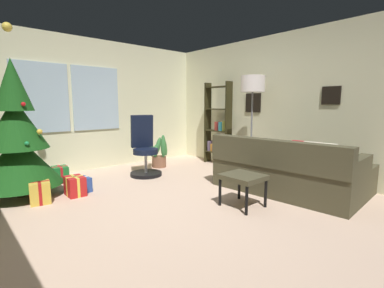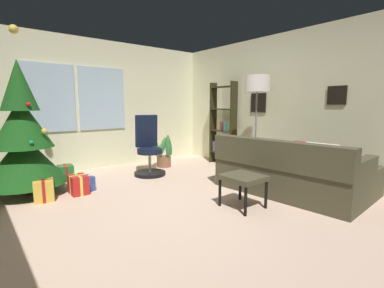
{
  "view_description": "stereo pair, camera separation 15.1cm",
  "coord_description": "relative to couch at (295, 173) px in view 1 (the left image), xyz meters",
  "views": [
    {
      "loc": [
        -2.12,
        -2.52,
        1.26
      ],
      "look_at": [
        0.16,
        0.05,
        0.78
      ],
      "focal_mm": 26.07,
      "sensor_mm": 36.0,
      "label": 1
    },
    {
      "loc": [
        -2.0,
        -2.62,
        1.26
      ],
      "look_at": [
        0.16,
        0.05,
        0.78
      ],
      "focal_mm": 26.07,
      "sensor_mm": 36.0,
      "label": 2
    }
  ],
  "objects": [
    {
      "name": "floor_lamp",
      "position": [
        0.36,
        1.05,
        1.24
      ],
      "size": [
        0.42,
        0.42,
        1.76
      ],
      "color": "slate",
      "rests_on": "ground_plane"
    },
    {
      "name": "bookshelf",
      "position": [
        0.61,
        2.1,
        0.48
      ],
      "size": [
        0.18,
        0.64,
        1.73
      ],
      "color": "black",
      "rests_on": "ground_plane"
    },
    {
      "name": "potted_plant",
      "position": [
        -0.5,
        2.68,
        -0.03
      ],
      "size": [
        0.4,
        0.41,
        0.67
      ],
      "color": "brown",
      "rests_on": "ground_plane"
    },
    {
      "name": "gift_box_green",
      "position": [
        -2.37,
        2.82,
        -0.16
      ],
      "size": [
        0.25,
        0.29,
        0.27
      ],
      "color": "#1E722D",
      "rests_on": "ground_plane"
    },
    {
      "name": "wall_right_with_frames",
      "position": [
        0.88,
        0.58,
        0.97
      ],
      "size": [
        0.12,
        5.64,
        2.51
      ],
      "color": "beige",
      "rests_on": "ground_plane"
    },
    {
      "name": "couch",
      "position": [
        0.0,
        0.0,
        0.0
      ],
      "size": [
        1.62,
        2.03,
        0.8
      ],
      "color": "#45412C",
      "rests_on": "ground_plane"
    },
    {
      "name": "holiday_tree",
      "position": [
        -3.0,
        2.42,
        0.49
      ],
      "size": [
        1.1,
        1.1,
        2.31
      ],
      "color": "#4C331E",
      "rests_on": "ground_plane"
    },
    {
      "name": "ground_plane",
      "position": [
        -1.59,
        0.58,
        -0.34
      ],
      "size": [
        4.84,
        5.64,
        0.1
      ],
      "primitive_type": "cube",
      "color": "beige"
    },
    {
      "name": "footstool",
      "position": [
        -1.01,
        0.15,
        0.06
      ],
      "size": [
        0.44,
        0.47,
        0.41
      ],
      "color": "#45412C",
      "rests_on": "ground_plane"
    },
    {
      "name": "gift_box_gold",
      "position": [
        -2.87,
        1.97,
        -0.15
      ],
      "size": [
        0.28,
        0.32,
        0.29
      ],
      "color": "gold",
      "rests_on": "ground_plane"
    },
    {
      "name": "office_chair",
      "position": [
        -1.07,
        2.32,
        0.13
      ],
      "size": [
        0.56,
        0.57,
        1.08
      ],
      "color": "black",
      "rests_on": "ground_plane"
    },
    {
      "name": "wall_back_with_windows",
      "position": [
        -1.61,
        3.44,
        0.97
      ],
      "size": [
        4.84,
        0.12,
        2.51
      ],
      "color": "beige",
      "rests_on": "ground_plane"
    },
    {
      "name": "gift_box_red",
      "position": [
        -2.43,
        1.97,
        -0.15
      ],
      "size": [
        0.23,
        0.31,
        0.27
      ],
      "color": "red",
      "rests_on": "ground_plane"
    },
    {
      "name": "gift_box_blue",
      "position": [
        -2.35,
        2.06,
        -0.18
      ],
      "size": [
        0.33,
        0.29,
        0.22
      ],
      "color": "#2D4C99",
      "rests_on": "ground_plane"
    }
  ]
}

